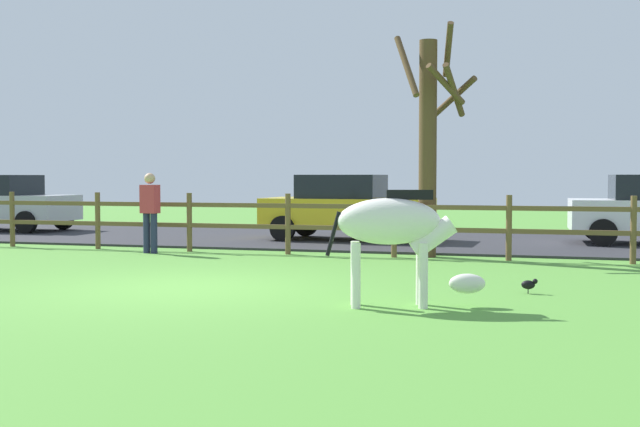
{
  "coord_description": "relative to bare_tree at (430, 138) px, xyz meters",
  "views": [
    {
      "loc": [
        4.94,
        -10.25,
        1.57
      ],
      "look_at": [
        1.68,
        1.01,
        1.03
      ],
      "focal_mm": 44.9,
      "sensor_mm": 36.0,
      "label": 1
    }
  ],
  "objects": [
    {
      "name": "ground_plane",
      "position": [
        -2.66,
        -5.28,
        -2.32
      ],
      "size": [
        60.0,
        60.0,
        0.0
      ],
      "primitive_type": "plane",
      "color": "#549338"
    },
    {
      "name": "parking_asphalt",
      "position": [
        -2.66,
        4.02,
        -2.3
      ],
      "size": [
        28.0,
        7.4,
        0.05
      ],
      "primitive_type": "cube",
      "color": "#2D2D33",
      "rests_on": "ground_plane"
    },
    {
      "name": "paddock_fence",
      "position": [
        -2.81,
        -0.28,
        -1.62
      ],
      "size": [
        21.81,
        0.11,
        1.23
      ],
      "color": "brown",
      "rests_on": "ground_plane"
    },
    {
      "name": "bare_tree",
      "position": [
        0.0,
        0.0,
        0.0
      ],
      "size": [
        1.66,
        1.67,
        4.5
      ],
      "color": "#513A23",
      "rests_on": "ground_plane"
    },
    {
      "name": "zebra",
      "position": [
        0.49,
        -6.06,
        -1.39
      ],
      "size": [
        1.89,
        0.82,
        1.41
      ],
      "color": "white",
      "rests_on": "ground_plane"
    },
    {
      "name": "crow_on_grass",
      "position": [
        2.01,
        -4.52,
        -2.19
      ],
      "size": [
        0.21,
        0.1,
        0.2
      ],
      "color": "black",
      "rests_on": "ground_plane"
    },
    {
      "name": "parked_car_yellow",
      "position": [
        -2.43,
        3.01,
        -1.48
      ],
      "size": [
        4.04,
        1.97,
        1.56
      ],
      "color": "yellow",
      "rests_on": "parking_asphalt"
    },
    {
      "name": "parked_car_silver",
      "position": [
        -12.56,
        3.56,
        -1.48
      ],
      "size": [
        4.0,
        1.89,
        1.56
      ],
      "color": "#B7BABF",
      "rests_on": "parking_asphalt"
    },
    {
      "name": "visitor_near_fence",
      "position": [
        -5.59,
        -0.84,
        -1.41
      ],
      "size": [
        0.39,
        0.27,
        1.64
      ],
      "color": "#232847",
      "rests_on": "ground_plane"
    }
  ]
}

